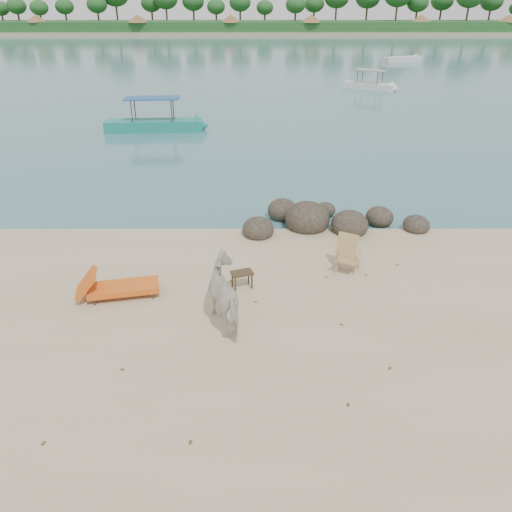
{
  "coord_description": "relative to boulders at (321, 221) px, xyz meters",
  "views": [
    {
      "loc": [
        -0.01,
        -9.7,
        6.91
      ],
      "look_at": [
        0.02,
        2.0,
        1.0
      ],
      "focal_mm": 35.0,
      "sensor_mm": 36.0,
      "label": 1
    }
  ],
  "objects": [
    {
      "name": "boulders",
      "position": [
        0.0,
        0.0,
        0.0
      ],
      "size": [
        6.38,
        2.89,
        1.16
      ],
      "rotation": [
        0.0,
        0.0,
        0.39
      ],
      "color": "#2D271E",
      "rests_on": "ground"
    },
    {
      "name": "lounge_chair",
      "position": [
        -5.75,
        -4.64,
        0.12
      ],
      "size": [
        2.39,
        1.25,
        0.68
      ],
      "primitive_type": null,
      "rotation": [
        0.0,
        0.0,
        0.21
      ],
      "color": "#EB551B",
      "rests_on": "ground"
    },
    {
      "name": "boat_mid",
      "position": [
        8.2,
        31.92,
        1.14
      ],
      "size": [
        5.21,
        4.35,
        2.72
      ],
      "primitive_type": null,
      "rotation": [
        0.0,
        0.0,
        -0.64
      ],
      "color": "silver",
      "rests_on": "water"
    },
    {
      "name": "far_scenery",
      "position": [
        -2.26,
        130.43,
        2.92
      ],
      "size": [
        420.0,
        18.0,
        9.5
      ],
      "color": "#1E4C1E",
      "rests_on": "ground"
    },
    {
      "name": "boat_near",
      "position": [
        -8.49,
        15.02,
        1.38
      ],
      "size": [
        6.67,
        1.92,
        3.2
      ],
      "primitive_type": null,
      "rotation": [
        0.0,
        0.0,
        0.07
      ],
      "color": "#1B7F71",
      "rests_on": "water"
    },
    {
      "name": "boat_far",
      "position": [
        17.84,
        56.93,
        0.15
      ],
      "size": [
        6.36,
        4.07,
        0.74
      ],
      "primitive_type": null,
      "rotation": [
        0.0,
        0.0,
        0.45
      ],
      "color": "silver",
      "rests_on": "water"
    },
    {
      "name": "deck_chair",
      "position": [
        0.36,
        -3.34,
        0.3
      ],
      "size": [
        0.93,
        0.95,
        1.03
      ],
      "primitive_type": null,
      "rotation": [
        0.0,
        0.0,
        -0.5
      ],
      "color": "tan",
      "rests_on": "ground"
    },
    {
      "name": "water",
      "position": [
        -2.29,
        83.73,
        -0.22
      ],
      "size": [
        400.0,
        400.0,
        0.0
      ],
      "primitive_type": "plane",
      "color": "#35636A",
      "rests_on": "ground"
    },
    {
      "name": "far_shore",
      "position": [
        -2.29,
        163.73,
        -0.22
      ],
      "size": [
        420.0,
        90.0,
        1.4
      ],
      "primitive_type": "cube",
      "color": "tan",
      "rests_on": "ground"
    },
    {
      "name": "side_table",
      "position": [
        -2.65,
        -4.24,
        0.02
      ],
      "size": [
        0.67,
        0.55,
        0.47
      ],
      "primitive_type": null,
      "rotation": [
        0.0,
        0.0,
        0.34
      ],
      "color": "#332414",
      "rests_on": "ground"
    },
    {
      "name": "cow",
      "position": [
        -2.9,
        -5.93,
        0.57
      ],
      "size": [
        1.53,
        2.06,
        1.58
      ],
      "primitive_type": "imported",
      "rotation": [
        0.0,
        0.0,
        3.55
      ],
      "color": "silver",
      "rests_on": "ground"
    },
    {
      "name": "dead_leaves",
      "position": [
        -1.59,
        -6.21,
        -0.21
      ],
      "size": [
        8.05,
        6.82,
        0.0
      ],
      "color": "brown",
      "rests_on": "ground"
    }
  ]
}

